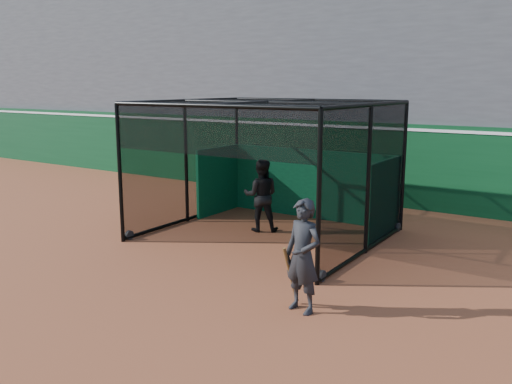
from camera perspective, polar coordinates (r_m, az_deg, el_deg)
The scene contains 6 objects.
ground at distance 10.80m, azimuth -9.73°, elevation -8.56°, with size 120.00×120.00×0.00m, color brown.
outfield_wall at distance 17.51m, azimuth 9.47°, elevation 3.39°, with size 50.00×0.50×2.50m.
grandstand at distance 20.87m, azimuth 14.10°, elevation 13.22°, with size 50.00×7.85×8.95m.
batting_cage at distance 12.99m, azimuth 1.24°, elevation 2.27°, with size 5.19×4.73×3.22m.
batter at distance 13.54m, azimuth 0.54°, elevation -0.36°, with size 0.88×0.69×1.82m, color black.
on_deck_player at distance 8.75m, azimuth 4.95°, elevation -6.76°, with size 0.76×0.58×1.86m.
Camera 1 is at (7.02, -7.37, 3.62)m, focal length 38.00 mm.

